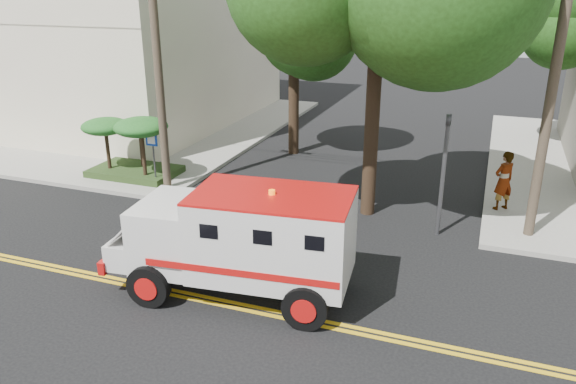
% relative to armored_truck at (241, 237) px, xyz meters
% --- Properties ---
extents(ground, '(100.00, 100.00, 0.00)m').
position_rel_armored_truck_xyz_m(ground, '(0.19, -0.57, -1.49)').
color(ground, black).
rests_on(ground, ground).
extents(sidewalk_nw, '(17.00, 17.00, 0.15)m').
position_rel_armored_truck_xyz_m(sidewalk_nw, '(-13.31, 12.93, -1.41)').
color(sidewalk_nw, gray).
rests_on(sidewalk_nw, ground).
extents(building_left, '(16.00, 14.00, 10.00)m').
position_rel_armored_truck_xyz_m(building_left, '(-15.31, 14.43, 3.66)').
color(building_left, beige).
rests_on(building_left, sidewalk_nw).
extents(utility_pole_left, '(0.28, 0.28, 9.00)m').
position_rel_armored_truck_xyz_m(utility_pole_left, '(-5.41, 5.43, 3.01)').
color(utility_pole_left, '#382D23').
rests_on(utility_pole_left, ground).
extents(utility_pole_right, '(0.28, 0.28, 9.00)m').
position_rel_armored_truck_xyz_m(utility_pole_right, '(6.49, 5.63, 3.01)').
color(utility_pole_right, '#382D23').
rests_on(utility_pole_right, ground).
extents(tree_left, '(4.48, 4.20, 7.70)m').
position_rel_armored_truck_xyz_m(tree_left, '(-2.49, 11.22, 4.24)').
color(tree_left, black).
rests_on(tree_left, ground).
extents(traffic_signal, '(0.15, 0.18, 3.60)m').
position_rel_armored_truck_xyz_m(traffic_signal, '(3.99, 5.03, 0.74)').
color(traffic_signal, '#3F3F42').
rests_on(traffic_signal, ground).
extents(accessibility_sign, '(0.45, 0.10, 2.02)m').
position_rel_armored_truck_xyz_m(accessibility_sign, '(-6.01, 5.61, -0.12)').
color(accessibility_sign, '#3F3F42').
rests_on(accessibility_sign, ground).
extents(palm_planter, '(3.52, 2.63, 2.36)m').
position_rel_armored_truck_xyz_m(palm_planter, '(-7.25, 6.06, 0.16)').
color(palm_planter, '#1E3314').
rests_on(palm_planter, sidewalk_nw).
extents(armored_truck, '(5.92, 2.80, 2.61)m').
position_rel_armored_truck_xyz_m(armored_truck, '(0.00, 0.00, 0.00)').
color(armored_truck, silver).
rests_on(armored_truck, ground).
extents(pedestrian_a, '(0.83, 0.81, 1.93)m').
position_rel_armored_truck_xyz_m(pedestrian_a, '(5.69, 7.38, -0.37)').
color(pedestrian_a, gray).
rests_on(pedestrian_a, sidewalk_ne).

